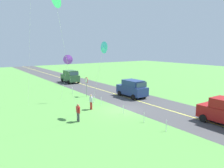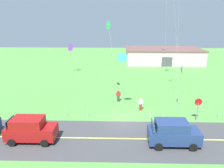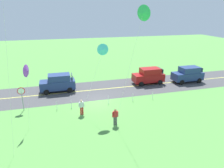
{
  "view_description": "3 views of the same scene",
  "coord_description": "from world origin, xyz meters",
  "px_view_note": "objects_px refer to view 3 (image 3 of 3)",
  "views": [
    {
      "loc": [
        -17.55,
        13.46,
        6.5
      ],
      "look_at": [
        -0.59,
        1.65,
        3.0
      ],
      "focal_mm": 35.23,
      "sensor_mm": 36.0,
      "label": 1
    },
    {
      "loc": [
        -0.73,
        -21.72,
        10.66
      ],
      "look_at": [
        -1.38,
        1.84,
        3.49
      ],
      "focal_mm": 34.83,
      "sensor_mm": 36.0,
      "label": 2
    },
    {
      "loc": [
        4.09,
        21.38,
        9.86
      ],
      "look_at": [
        -1.18,
        2.24,
        2.88
      ],
      "focal_mm": 33.25,
      "sensor_mm": 36.0,
      "label": 3
    }
  ],
  "objects_px": {
    "car_suv_foreground": "(58,83)",
    "kite_green_far": "(27,71)",
    "car_parked_west_far": "(188,74)",
    "kite_red_low": "(103,50)",
    "kite_blue_mid": "(143,14)",
    "stop_sign": "(22,94)",
    "person_adult_companion": "(115,116)",
    "car_parked_west_near": "(149,76)",
    "person_adult_near": "(82,107)"
  },
  "relations": [
    {
      "from": "car_parked_west_near",
      "to": "person_adult_companion",
      "type": "bearing_deg",
      "value": 51.44
    },
    {
      "from": "person_adult_companion",
      "to": "kite_blue_mid",
      "type": "xyz_separation_m",
      "value": [
        -1.31,
        2.14,
        8.84
      ]
    },
    {
      "from": "car_parked_west_far",
      "to": "person_adult_near",
      "type": "bearing_deg",
      "value": 20.68
    },
    {
      "from": "car_parked_west_far",
      "to": "person_adult_near",
      "type": "distance_m",
      "value": 17.53
    },
    {
      "from": "stop_sign",
      "to": "car_suv_foreground",
      "type": "bearing_deg",
      "value": -128.11
    },
    {
      "from": "kite_blue_mid",
      "to": "person_adult_near",
      "type": "bearing_deg",
      "value": -51.15
    },
    {
      "from": "car_suv_foreground",
      "to": "stop_sign",
      "type": "bearing_deg",
      "value": 51.89
    },
    {
      "from": "person_adult_near",
      "to": "car_suv_foreground",
      "type": "bearing_deg",
      "value": -63.24
    },
    {
      "from": "person_adult_companion",
      "to": "kite_green_far",
      "type": "height_order",
      "value": "kite_green_far"
    },
    {
      "from": "car_parked_west_near",
      "to": "stop_sign",
      "type": "distance_m",
      "value": 16.93
    },
    {
      "from": "kite_green_far",
      "to": "stop_sign",
      "type": "bearing_deg",
      "value": -68.05
    },
    {
      "from": "person_adult_companion",
      "to": "kite_blue_mid",
      "type": "relative_size",
      "value": 0.16
    },
    {
      "from": "car_parked_west_far",
      "to": "kite_green_far",
      "type": "bearing_deg",
      "value": 17.58
    },
    {
      "from": "kite_green_far",
      "to": "person_adult_near",
      "type": "bearing_deg",
      "value": -174.39
    },
    {
      "from": "kite_red_low",
      "to": "kite_green_far",
      "type": "distance_m",
      "value": 7.01
    },
    {
      "from": "person_adult_near",
      "to": "kite_blue_mid",
      "type": "relative_size",
      "value": 0.16
    },
    {
      "from": "car_parked_west_near",
      "to": "person_adult_near",
      "type": "distance_m",
      "value": 12.69
    },
    {
      "from": "person_adult_near",
      "to": "kite_blue_mid",
      "type": "distance_m",
      "value": 10.9
    },
    {
      "from": "car_parked_west_near",
      "to": "kite_red_low",
      "type": "bearing_deg",
      "value": 40.08
    },
    {
      "from": "car_suv_foreground",
      "to": "kite_red_low",
      "type": "height_order",
      "value": "kite_red_low"
    },
    {
      "from": "stop_sign",
      "to": "person_adult_companion",
      "type": "relative_size",
      "value": 1.6
    },
    {
      "from": "car_parked_west_far",
      "to": "car_parked_west_near",
      "type": "distance_m",
      "value": 5.91
    },
    {
      "from": "person_adult_companion",
      "to": "car_suv_foreground",
      "type": "bearing_deg",
      "value": -16.2
    },
    {
      "from": "kite_blue_mid",
      "to": "person_adult_companion",
      "type": "bearing_deg",
      "value": -58.54
    },
    {
      "from": "kite_red_low",
      "to": "kite_green_far",
      "type": "bearing_deg",
      "value": 4.52
    },
    {
      "from": "kite_red_low",
      "to": "kite_green_far",
      "type": "xyz_separation_m",
      "value": [
        6.84,
        0.54,
        -1.42
      ]
    },
    {
      "from": "stop_sign",
      "to": "person_adult_companion",
      "type": "bearing_deg",
      "value": 147.42
    },
    {
      "from": "person_adult_companion",
      "to": "car_parked_west_near",
      "type": "bearing_deg",
      "value": -79.78
    },
    {
      "from": "stop_sign",
      "to": "person_adult_near",
      "type": "bearing_deg",
      "value": 155.88
    },
    {
      "from": "car_suv_foreground",
      "to": "kite_green_far",
      "type": "distance_m",
      "value": 9.04
    },
    {
      "from": "car_suv_foreground",
      "to": "kite_blue_mid",
      "type": "relative_size",
      "value": 0.43
    },
    {
      "from": "car_parked_west_near",
      "to": "stop_sign",
      "type": "height_order",
      "value": "stop_sign"
    },
    {
      "from": "car_suv_foreground",
      "to": "person_adult_companion",
      "type": "relative_size",
      "value": 2.75
    },
    {
      "from": "person_adult_companion",
      "to": "kite_red_low",
      "type": "height_order",
      "value": "kite_red_low"
    },
    {
      "from": "car_suv_foreground",
      "to": "car_parked_west_far",
      "type": "distance_m",
      "value": 18.49
    },
    {
      "from": "person_adult_near",
      "to": "kite_red_low",
      "type": "height_order",
      "value": "kite_red_low"
    },
    {
      "from": "person_adult_companion",
      "to": "kite_red_low",
      "type": "distance_m",
      "value": 6.3
    },
    {
      "from": "stop_sign",
      "to": "kite_red_low",
      "type": "xyz_separation_m",
      "value": [
        -8.06,
        2.49,
        4.63
      ]
    },
    {
      "from": "car_parked_west_far",
      "to": "stop_sign",
      "type": "height_order",
      "value": "stop_sign"
    },
    {
      "from": "car_parked_west_far",
      "to": "kite_red_low",
      "type": "bearing_deg",
      "value": 23.38
    },
    {
      "from": "person_adult_companion",
      "to": "kite_red_low",
      "type": "relative_size",
      "value": 0.23
    },
    {
      "from": "car_parked_west_near",
      "to": "car_suv_foreground",
      "type": "bearing_deg",
      "value": -1.3
    },
    {
      "from": "stop_sign",
      "to": "car_parked_west_far",
      "type": "bearing_deg",
      "value": -170.76
    },
    {
      "from": "car_suv_foreground",
      "to": "car_parked_west_near",
      "type": "xyz_separation_m",
      "value": [
        -12.6,
        0.29,
        0.0
      ]
    },
    {
      "from": "kite_red_low",
      "to": "kite_blue_mid",
      "type": "xyz_separation_m",
      "value": [
        -1.71,
        5.06,
        3.27
      ]
    },
    {
      "from": "car_parked_west_far",
      "to": "kite_red_low",
      "type": "relative_size",
      "value": 0.63
    },
    {
      "from": "car_suv_foreground",
      "to": "car_parked_west_far",
      "type": "relative_size",
      "value": 1.0
    },
    {
      "from": "car_suv_foreground",
      "to": "person_adult_near",
      "type": "distance_m",
      "value": 7.62
    },
    {
      "from": "car_suv_foreground",
      "to": "kite_green_far",
      "type": "relative_size",
      "value": 0.79
    },
    {
      "from": "kite_red_low",
      "to": "kite_green_far",
      "type": "relative_size",
      "value": 1.26
    }
  ]
}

